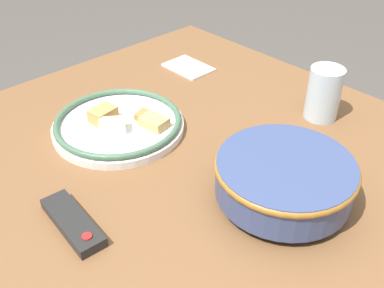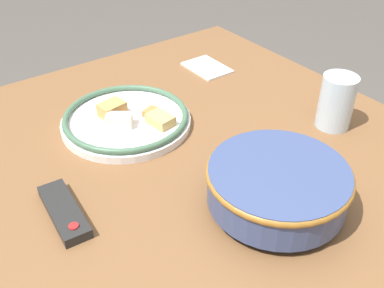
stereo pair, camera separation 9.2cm
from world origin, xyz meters
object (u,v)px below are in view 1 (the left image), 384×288
Objects in this scene: food_plate at (118,124)px; tv_remote at (73,222)px; noodle_bowl at (284,178)px; drinking_glass at (324,93)px.

food_plate is 1.86× the size of tv_remote.
noodle_bowl is 0.87× the size of food_plate.
drinking_glass is at bearing -68.79° from noodle_bowl.
noodle_bowl is 0.33m from drinking_glass.
tv_remote is at bearing 57.67° from noodle_bowl.
food_plate is 2.38× the size of drinking_glass.
tv_remote is (0.21, 0.33, -0.04)m from noodle_bowl.
noodle_bowl is at bearing -167.74° from food_plate.
drinking_glass is at bearing 176.41° from tv_remote.
food_plate is at bearing -136.16° from tv_remote.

